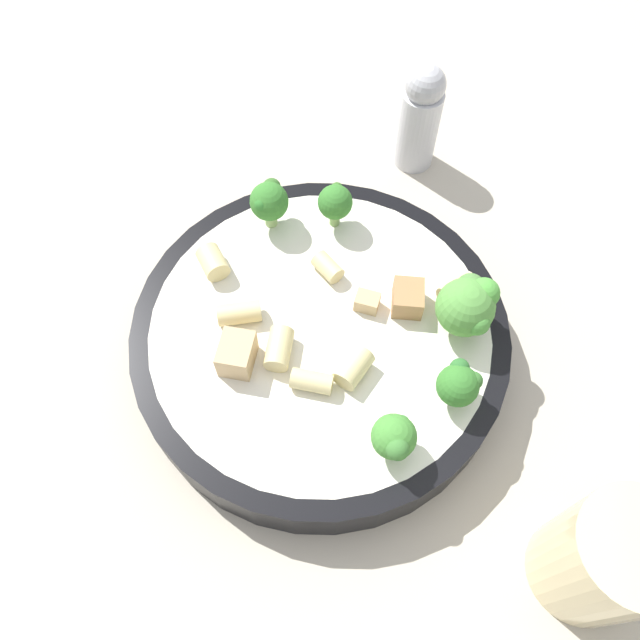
{
  "coord_description": "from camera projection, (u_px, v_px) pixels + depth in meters",
  "views": [
    {
      "loc": [
        0.03,
        -0.21,
        0.42
      ],
      "look_at": [
        0.0,
        0.0,
        0.05
      ],
      "focal_mm": 35.0,
      "sensor_mm": 36.0,
      "label": 1
    }
  ],
  "objects": [
    {
      "name": "ground_plane",
      "position": [
        320.0,
        353.0,
        0.47
      ],
      "size": [
        2.0,
        2.0,
        0.0
      ],
      "primitive_type": "plane",
      "color": "#BCB29E"
    },
    {
      "name": "pasta_bowl",
      "position": [
        320.0,
        338.0,
        0.45
      ],
      "size": [
        0.27,
        0.27,
        0.04
      ],
      "color": "black",
      "rests_on": "ground_plane"
    },
    {
      "name": "broccoli_floret_0",
      "position": [
        459.0,
        384.0,
        0.39
      ],
      "size": [
        0.03,
        0.03,
        0.03
      ],
      "color": "#9EC175",
      "rests_on": "pasta_bowl"
    },
    {
      "name": "broccoli_floret_1",
      "position": [
        394.0,
        438.0,
        0.37
      ],
      "size": [
        0.03,
        0.03,
        0.04
      ],
      "color": "#84AD60",
      "rests_on": "pasta_bowl"
    },
    {
      "name": "broccoli_floret_2",
      "position": [
        334.0,
        201.0,
        0.46
      ],
      "size": [
        0.03,
        0.03,
        0.04
      ],
      "color": "#84AD60",
      "rests_on": "pasta_bowl"
    },
    {
      "name": "broccoli_floret_3",
      "position": [
        269.0,
        201.0,
        0.46
      ],
      "size": [
        0.03,
        0.03,
        0.04
      ],
      "color": "#9EC175",
      "rests_on": "pasta_bowl"
    },
    {
      "name": "broccoli_floret_4",
      "position": [
        468.0,
        305.0,
        0.41
      ],
      "size": [
        0.04,
        0.04,
        0.05
      ],
      "color": "#93B766",
      "rests_on": "pasta_bowl"
    },
    {
      "name": "rigatoni_0",
      "position": [
        279.0,
        349.0,
        0.42
      ],
      "size": [
        0.02,
        0.03,
        0.02
      ],
      "primitive_type": "cylinder",
      "rotation": [
        1.57,
        0.0,
        3.12
      ],
      "color": "beige",
      "rests_on": "pasta_bowl"
    },
    {
      "name": "rigatoni_1",
      "position": [
        458.0,
        290.0,
        0.44
      ],
      "size": [
        0.03,
        0.03,
        0.02
      ],
      "primitive_type": "cylinder",
      "rotation": [
        1.57,
        0.0,
        2.3
      ],
      "color": "beige",
      "rests_on": "pasta_bowl"
    },
    {
      "name": "rigatoni_2",
      "position": [
        318.0,
        382.0,
        0.41
      ],
      "size": [
        0.03,
        0.02,
        0.01
      ],
      "primitive_type": "cylinder",
      "rotation": [
        1.57,
        0.0,
        1.48
      ],
      "color": "beige",
      "rests_on": "pasta_bowl"
    },
    {
      "name": "rigatoni_3",
      "position": [
        213.0,
        262.0,
        0.45
      ],
      "size": [
        0.03,
        0.03,
        0.02
      ],
      "primitive_type": "cylinder",
      "rotation": [
        1.57,
        0.0,
        0.6
      ],
      "color": "beige",
      "rests_on": "pasta_bowl"
    },
    {
      "name": "rigatoni_4",
      "position": [
        328.0,
        267.0,
        0.45
      ],
      "size": [
        0.03,
        0.03,
        0.01
      ],
      "primitive_type": "cylinder",
      "rotation": [
        1.57,
        0.0,
        0.8
      ],
      "color": "beige",
      "rests_on": "pasta_bowl"
    },
    {
      "name": "rigatoni_5",
      "position": [
        238.0,
        318.0,
        0.43
      ],
      "size": [
        0.03,
        0.02,
        0.02
      ],
      "primitive_type": "cylinder",
      "rotation": [
        1.57,
        0.0,
        1.85
      ],
      "color": "beige",
      "rests_on": "pasta_bowl"
    },
    {
      "name": "rigatoni_6",
      "position": [
        353.0,
        368.0,
        0.41
      ],
      "size": [
        0.03,
        0.03,
        0.02
      ],
      "primitive_type": "cylinder",
      "rotation": [
        1.57,
        0.0,
        2.66
      ],
      "color": "beige",
      "rests_on": "pasta_bowl"
    },
    {
      "name": "chicken_chunk_0",
      "position": [
        408.0,
        298.0,
        0.44
      ],
      "size": [
        0.02,
        0.03,
        0.02
      ],
      "primitive_type": "cube",
      "rotation": [
        0.0,
        0.0,
        1.6
      ],
      "color": "#A87A4C",
      "rests_on": "pasta_bowl"
    },
    {
      "name": "chicken_chunk_1",
      "position": [
        367.0,
        302.0,
        0.44
      ],
      "size": [
        0.02,
        0.02,
        0.01
      ],
      "primitive_type": "cube",
      "rotation": [
        0.0,
        0.0,
        2.96
      ],
      "color": "tan",
      "rests_on": "pasta_bowl"
    },
    {
      "name": "chicken_chunk_2",
      "position": [
        237.0,
        354.0,
        0.41
      ],
      "size": [
        0.02,
        0.03,
        0.02
      ],
      "primitive_type": "cube",
      "rotation": [
        0.0,
        0.0,
        1.5
      ],
      "color": "tan",
      "rests_on": "pasta_bowl"
    },
    {
      "name": "drinking_glass",
      "position": [
        601.0,
        561.0,
        0.36
      ],
      "size": [
        0.07,
        0.07,
        0.09
      ],
      "color": "beige",
      "rests_on": "ground_plane"
    },
    {
      "name": "pepper_shaker",
      "position": [
        420.0,
        117.0,
        0.52
      ],
      "size": [
        0.03,
        0.03,
        0.1
      ],
      "color": "silver",
      "rests_on": "ground_plane"
    }
  ]
}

